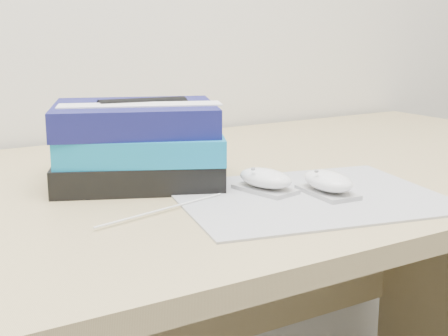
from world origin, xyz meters
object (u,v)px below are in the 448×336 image
mouse_rear (265,180)px  mouse_front (328,183)px  desk (215,286)px  book_stack (138,144)px  pouch (144,140)px

mouse_rear → mouse_front: 0.09m
mouse_rear → mouse_front: bearing=-42.7°
desk → book_stack: bearing=-164.4°
mouse_front → pouch: (-0.18, 0.24, 0.04)m
desk → pouch: size_ratio=10.52×
desk → mouse_rear: (-0.03, -0.21, 0.25)m
mouse_rear → pouch: bearing=122.4°
mouse_front → mouse_rear: bearing=137.3°
book_stack → pouch: pouch is taller
mouse_front → pouch: 0.30m
mouse_rear → mouse_front: same height
mouse_front → pouch: pouch is taller
mouse_rear → book_stack: (-0.13, 0.16, 0.04)m
book_stack → pouch: (0.02, 0.02, 0.00)m
desk → mouse_rear: mouse_rear is taller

